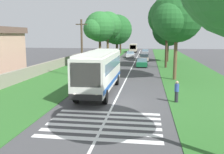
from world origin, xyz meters
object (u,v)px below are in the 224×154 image
trailing_minibus_0 (133,47)px  roadside_tree_left_0 (99,28)px  roadside_tree_right_1 (166,19)px  trailing_car_0 (142,63)px  roadside_tree_left_3 (107,26)px  roadside_tree_left_1 (116,31)px  roadside_tree_left_2 (120,29)px  pedestrian (177,91)px  utility_pole (82,48)px  trailing_car_1 (144,58)px  roadside_tree_right_3 (168,31)px  roadside_tree_right_2 (176,18)px  coach_bus (100,69)px  trailing_car_2 (130,55)px  trailing_car_3 (145,52)px

trailing_minibus_0 → roadside_tree_left_0: 37.38m
roadside_tree_left_0 → roadside_tree_right_1: bearing=-85.4°
trailing_car_0 → roadside_tree_left_3: size_ratio=0.43×
roadside_tree_left_1 → roadside_tree_left_2: roadside_tree_left_1 is taller
pedestrian → roadside_tree_left_2: bearing=11.2°
pedestrian → utility_pole: bearing=44.6°
roadside_tree_left_2 → utility_pole: 41.31m
trailing_car_0 → trailing_car_1: 9.51m
utility_pole → trailing_minibus_0: bearing=-4.4°
trailing_car_1 → roadside_tree_right_1: roadside_tree_right_1 is taller
roadside_tree_left_3 → roadside_tree_right_3: 12.24m
roadside_tree_right_2 → pedestrian: 12.23m
coach_bus → roadside_tree_right_3: 29.26m
trailing_car_2 → roadside_tree_left_1: size_ratio=0.43×
trailing_car_0 → trailing_car_3: bearing=-0.4°
roadside_tree_left_2 → roadside_tree_right_3: bearing=-151.0°
trailing_car_2 → trailing_minibus_0: size_ratio=0.72×
trailing_car_0 → trailing_car_2: bearing=10.4°
roadside_tree_left_1 → roadside_tree_right_2: roadside_tree_right_2 is taller
roadside_tree_right_2 → utility_pole: roadside_tree_right_2 is taller
coach_bus → roadside_tree_left_3: 30.15m
trailing_car_0 → roadside_tree_right_2: (-12.03, -3.94, 6.48)m
trailing_car_0 → roadside_tree_left_2: 30.52m
trailing_car_3 → utility_pole: size_ratio=0.61×
trailing_car_2 → trailing_car_3: 10.09m
trailing_car_1 → roadside_tree_right_2: (-21.54, -3.72, 6.48)m
roadside_tree_right_1 → roadside_tree_right_2: roadside_tree_right_1 is taller
roadside_tree_left_3 → pedestrian: roadside_tree_left_3 is taller
trailing_car_1 → utility_pole: bearing=161.4°
coach_bus → pedestrian: bearing=-113.4°
coach_bus → pedestrian: coach_bus is taller
roadside_tree_left_1 → utility_pole: 32.06m
roadside_tree_left_3 → roadside_tree_right_1: 15.55m
utility_pole → roadside_tree_left_3: bearing=1.2°
trailing_car_1 → trailing_car_2: 8.35m
trailing_car_3 → roadside_tree_right_3: roadside_tree_right_3 is taller
roadside_tree_left_1 → roadside_tree_left_3: size_ratio=1.02×
trailing_car_2 → coach_bus: bearing=179.6°
trailing_car_3 → roadside_tree_left_1: 11.32m
trailing_car_0 → pedestrian: size_ratio=2.54×
trailing_minibus_0 → pedestrian: (-57.58, -6.66, -0.64)m
trailing_car_1 → trailing_minibus_0: bearing=8.2°
roadside_tree_right_1 → pedestrian: (-21.52, 0.43, -6.84)m
coach_bus → roadside_tree_left_0: size_ratio=1.26×
trailing_car_3 → pedestrian: (-49.19, -2.99, 0.24)m
trailing_minibus_0 → utility_pole: size_ratio=0.85×
roadside_tree_right_1 → roadside_tree_left_2: bearing=19.4°
trailing_car_2 → roadside_tree_left_1: roadside_tree_left_1 is taller
roadside_tree_left_3 → utility_pole: roadside_tree_left_3 is taller
coach_bus → pedestrian: (-2.86, -6.59, -1.24)m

